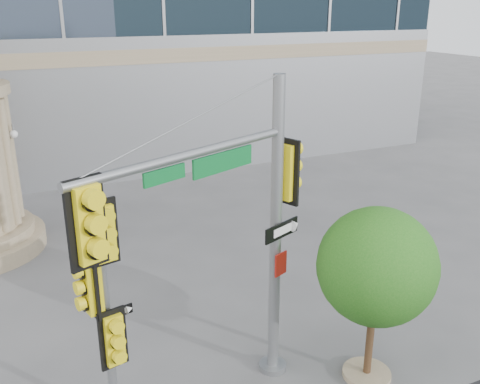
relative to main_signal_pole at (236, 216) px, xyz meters
name	(u,v)px	position (x,y,z in m)	size (l,w,h in m)	color
ground	(281,369)	(1.17, 0.34, -3.78)	(120.00, 120.00, 0.00)	#545456
main_signal_pole	(236,216)	(0.00, 0.00, 0.00)	(4.48, 2.19, 6.11)	slate
secondary_signal_pole	(104,299)	(-2.32, 0.20, -1.16)	(0.82, 0.59, 4.46)	slate
street_tree	(378,270)	(2.71, -0.57, -1.36)	(2.36, 2.30, 3.68)	gray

